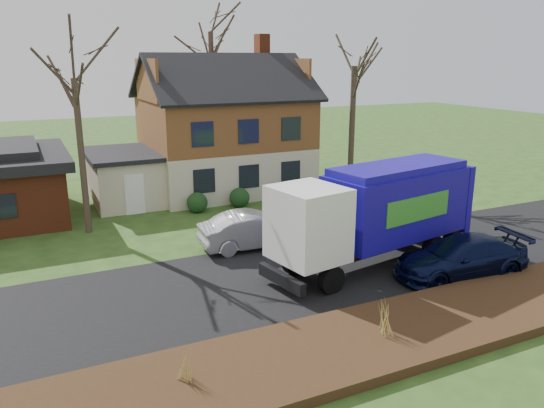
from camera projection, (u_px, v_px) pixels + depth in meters
name	position (u px, v px, depth m)	size (l,w,h in m)	color
ground	(307.00, 273.00, 19.99)	(120.00, 120.00, 0.00)	#274617
road	(307.00, 273.00, 19.98)	(80.00, 7.00, 0.02)	black
mulch_verge	(397.00, 333.00, 15.34)	(80.00, 3.50, 0.30)	#311D10
main_house	(216.00, 124.00, 31.63)	(12.95, 8.95, 9.26)	beige
garbage_truck	(379.00, 209.00, 20.35)	(9.32, 3.97, 3.87)	black
silver_sedan	(255.00, 230.00, 22.54)	(1.64, 4.72, 1.55)	#AEB0B6
navy_wagon	(461.00, 257.00, 19.51)	(2.09, 5.14, 1.49)	black
tree_front_west	(72.00, 54.00, 22.56)	(3.27, 3.27, 9.72)	#413327
tree_front_east	(355.00, 44.00, 29.85)	(3.81, 3.81, 10.57)	#3F3425
tree_back	(210.00, 12.00, 36.74)	(4.12, 4.12, 13.06)	#3F2E26
grass_clump_west	(183.00, 365.00, 12.71)	(0.32, 0.26, 0.85)	#A9954A
grass_clump_mid	(387.00, 316.00, 14.92)	(0.38, 0.31, 1.05)	tan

